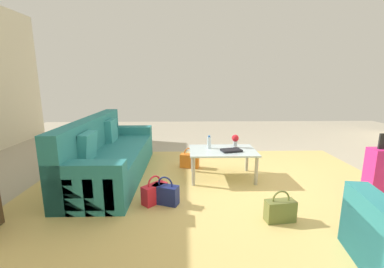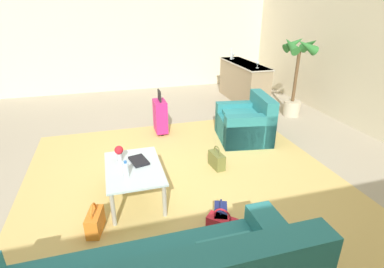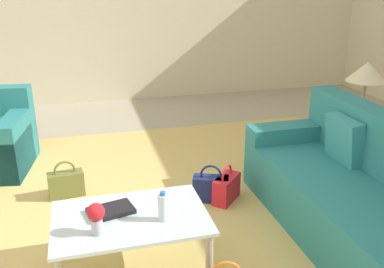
{
  "view_description": "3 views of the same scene",
  "coord_description": "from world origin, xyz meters",
  "views": [
    {
      "loc": [
        0.97,
        3.29,
        1.52
      ],
      "look_at": [
        0.88,
        0.03,
        0.82
      ],
      "focal_mm": 24.0,
      "sensor_mm": 36.0,
      "label": 1
    },
    {
      "loc": [
        3.69,
        -0.7,
        2.3
      ],
      "look_at": [
        0.29,
        0.28,
        0.76
      ],
      "focal_mm": 28.0,
      "sensor_mm": 36.0,
      "label": 2
    },
    {
      "loc": [
        0.16,
        -2.97,
        1.93
      ],
      "look_at": [
        0.94,
        -0.06,
        0.82
      ],
      "focal_mm": 40.0,
      "sensor_mm": 36.0,
      "label": 3
    }
  ],
  "objects": [
    {
      "name": "handbag_red",
      "position": [
        1.36,
        0.31,
        0.13
      ],
      "size": [
        0.32,
        0.33,
        0.36
      ],
      "color": "red",
      "rests_on": "ground"
    },
    {
      "name": "wall_left",
      "position": [
        -5.06,
        0.0,
        1.55
      ],
      "size": [
        0.12,
        8.0,
        3.1
      ],
      "primitive_type": "cube",
      "color": "beige",
      "rests_on": "ground"
    },
    {
      "name": "handbag_navy",
      "position": [
        1.22,
        0.34,
        0.13
      ],
      "size": [
        0.35,
        0.25,
        0.36
      ],
      "color": "navy",
      "rests_on": "ground"
    },
    {
      "name": "handbag_olive",
      "position": [
        -0.05,
        0.77,
        0.13
      ],
      "size": [
        0.33,
        0.18,
        0.36
      ],
      "color": "olive",
      "rests_on": "ground"
    },
    {
      "name": "area_rug",
      "position": [
        0.6,
        0.2,
        0.0
      ],
      "size": [
        5.2,
        4.4,
        0.01
      ],
      "primitive_type": "cube",
      "color": "tan",
      "rests_on": "ground"
    },
    {
      "name": "potted_palm",
      "position": [
        -1.8,
        3.2,
        1.01
      ],
      "size": [
        0.64,
        0.64,
        1.73
      ],
      "color": "#BCB299",
      "rests_on": "ground"
    },
    {
      "name": "bar_console",
      "position": [
        -3.1,
        2.6,
        0.5
      ],
      "size": [
        1.93,
        0.56,
        0.97
      ],
      "color": "#937F60",
      "rests_on": "ground"
    },
    {
      "name": "suitcase_magenta",
      "position": [
        -1.6,
        0.2,
        0.36
      ],
      "size": [
        0.4,
        0.22,
        0.85
      ],
      "color": "#D12375",
      "rests_on": "ground"
    },
    {
      "name": "ground_plane",
      "position": [
        0.0,
        0.0,
        0.0
      ],
      "size": [
        12.0,
        12.0,
        0.0
      ],
      "primitive_type": "plane",
      "color": "#A89E89"
    },
    {
      "name": "wine_glass_left_of_centre",
      "position": [
        -2.44,
        2.61,
        1.08
      ],
      "size": [
        0.08,
        0.08,
        0.15
      ],
      "color": "silver",
      "rests_on": "bar_console"
    },
    {
      "name": "armchair",
      "position": [
        -0.89,
        1.67,
        0.29
      ],
      "size": [
        1.06,
        1.0,
        0.82
      ],
      "color": "teal",
      "rests_on": "ground"
    },
    {
      "name": "wine_glass_leftmost",
      "position": [
        -3.76,
        2.58,
        1.08
      ],
      "size": [
        0.08,
        0.08,
        0.15
      ],
      "color": "silver",
      "rests_on": "bar_console"
    },
    {
      "name": "handbag_orange",
      "position": [
        0.9,
        -0.99,
        0.13
      ],
      "size": [
        0.34,
        0.21,
        0.36
      ],
      "color": "orange",
      "rests_on": "ground"
    },
    {
      "name": "coffee_table_book",
      "position": [
        0.28,
        -0.42,
        0.47
      ],
      "size": [
        0.33,
        0.25,
        0.03
      ],
      "primitive_type": "cube",
      "rotation": [
        0.0,
        0.0,
        0.24
      ],
      "color": "black",
      "rests_on": "coffee_table"
    },
    {
      "name": "wine_bottle_clear",
      "position": [
        -3.68,
        2.5,
        1.09
      ],
      "size": [
        0.07,
        0.07,
        0.3
      ],
      "color": "silver",
      "rests_on": "bar_console"
    },
    {
      "name": "flower_vase",
      "position": [
        0.18,
        -0.65,
        0.58
      ],
      "size": [
        0.11,
        0.11,
        0.21
      ],
      "color": "#B2B7BC",
      "rests_on": "coffee_table"
    },
    {
      "name": "water_bottle",
      "position": [
        0.6,
        -0.6,
        0.55
      ],
      "size": [
        0.06,
        0.06,
        0.2
      ],
      "color": "silver",
      "rests_on": "coffee_table"
    },
    {
      "name": "coffee_table",
      "position": [
        0.4,
        -0.5,
        0.4
      ],
      "size": [
        1.01,
        0.68,
        0.45
      ],
      "color": "silver",
      "rests_on": "ground"
    }
  ]
}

